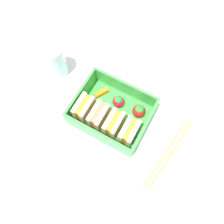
{
  "coord_description": "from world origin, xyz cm",
  "views": [
    {
      "loc": [
        -8.78,
        15.96,
        51.02
      ],
      "look_at": [
        0.0,
        0.0,
        2.7
      ],
      "focal_mm": 35.0,
      "sensor_mm": 36.0,
      "label": 1
    }
  ],
  "objects_px": {
    "sandwich_center_right": "(84,109)",
    "sandwich_center": "(99,116)",
    "sandwich_center_left": "(114,124)",
    "strawberry_left": "(120,102)",
    "sandwich_left": "(129,132)",
    "strawberry_far_left": "(139,111)",
    "drinking_glass": "(55,61)",
    "folded_napkin": "(154,67)",
    "chopstick_pair": "(169,153)",
    "carrot_stick_far_left": "(101,92)"
  },
  "relations": [
    {
      "from": "sandwich_center_right",
      "to": "sandwich_center",
      "type": "bearing_deg",
      "value": 180.0
    },
    {
      "from": "sandwich_center_left",
      "to": "strawberry_left",
      "type": "distance_m",
      "value": 0.06
    },
    {
      "from": "sandwich_left",
      "to": "sandwich_center_left",
      "type": "relative_size",
      "value": 1.0
    },
    {
      "from": "sandwich_center",
      "to": "strawberry_far_left",
      "type": "bearing_deg",
      "value": -140.73
    },
    {
      "from": "strawberry_far_left",
      "to": "drinking_glass",
      "type": "xyz_separation_m",
      "value": [
        0.24,
        -0.01,
        0.02
      ]
    },
    {
      "from": "sandwich_center_right",
      "to": "drinking_glass",
      "type": "bearing_deg",
      "value": -29.38
    },
    {
      "from": "sandwich_center",
      "to": "folded_napkin",
      "type": "bearing_deg",
      "value": -104.55
    },
    {
      "from": "sandwich_center_right",
      "to": "strawberry_left",
      "type": "height_order",
      "value": "sandwich_center_right"
    },
    {
      "from": "sandwich_left",
      "to": "drinking_glass",
      "type": "height_order",
      "value": "drinking_glass"
    },
    {
      "from": "sandwich_center_right",
      "to": "chopstick_pair",
      "type": "distance_m",
      "value": 0.22
    },
    {
      "from": "sandwich_left",
      "to": "sandwich_center_right",
      "type": "bearing_deg",
      "value": 0.0
    },
    {
      "from": "sandwich_center",
      "to": "chopstick_pair",
      "type": "bearing_deg",
      "value": -176.57
    },
    {
      "from": "drinking_glass",
      "to": "sandwich_left",
      "type": "bearing_deg",
      "value": 163.55
    },
    {
      "from": "sandwich_center_left",
      "to": "strawberry_left",
      "type": "xyz_separation_m",
      "value": [
        0.02,
        -0.06,
        -0.01
      ]
    },
    {
      "from": "sandwich_center_right",
      "to": "strawberry_left",
      "type": "bearing_deg",
      "value": -136.55
    },
    {
      "from": "drinking_glass",
      "to": "sandwich_center_right",
      "type": "bearing_deg",
      "value": 150.62
    },
    {
      "from": "sandwich_center_left",
      "to": "strawberry_left",
      "type": "relative_size",
      "value": 1.58
    },
    {
      "from": "sandwich_center_right",
      "to": "chopstick_pair",
      "type": "xyz_separation_m",
      "value": [
        -0.22,
        -0.01,
        -0.04
      ]
    },
    {
      "from": "sandwich_left",
      "to": "chopstick_pair",
      "type": "relative_size",
      "value": 0.28
    },
    {
      "from": "carrot_stick_far_left",
      "to": "sandwich_center_left",
      "type": "bearing_deg",
      "value": 138.12
    },
    {
      "from": "strawberry_left",
      "to": "sandwich_center_right",
      "type": "bearing_deg",
      "value": 43.45
    },
    {
      "from": "drinking_glass",
      "to": "folded_napkin",
      "type": "bearing_deg",
      "value": -149.28
    },
    {
      "from": "sandwich_center_left",
      "to": "sandwich_center",
      "type": "height_order",
      "value": "same"
    },
    {
      "from": "sandwich_left",
      "to": "strawberry_far_left",
      "type": "xyz_separation_m",
      "value": [
        0.0,
        -0.06,
        -0.01
      ]
    },
    {
      "from": "sandwich_left",
      "to": "strawberry_far_left",
      "type": "relative_size",
      "value": 1.47
    },
    {
      "from": "folded_napkin",
      "to": "strawberry_far_left",
      "type": "bearing_deg",
      "value": 98.32
    },
    {
      "from": "drinking_glass",
      "to": "strawberry_far_left",
      "type": "bearing_deg",
      "value": 177.11
    },
    {
      "from": "sandwich_left",
      "to": "strawberry_left",
      "type": "bearing_deg",
      "value": -47.34
    },
    {
      "from": "strawberry_left",
      "to": "carrot_stick_far_left",
      "type": "distance_m",
      "value": 0.06
    },
    {
      "from": "sandwich_center",
      "to": "chopstick_pair",
      "type": "xyz_separation_m",
      "value": [
        -0.18,
        -0.01,
        -0.04
      ]
    },
    {
      "from": "strawberry_left",
      "to": "chopstick_pair",
      "type": "relative_size",
      "value": 0.18
    },
    {
      "from": "strawberry_far_left",
      "to": "sandwich_center",
      "type": "bearing_deg",
      "value": 39.27
    },
    {
      "from": "sandwich_left",
      "to": "strawberry_left",
      "type": "height_order",
      "value": "sandwich_left"
    },
    {
      "from": "strawberry_far_left",
      "to": "carrot_stick_far_left",
      "type": "xyz_separation_m",
      "value": [
        0.11,
        -0.0,
        -0.01
      ]
    },
    {
      "from": "strawberry_far_left",
      "to": "strawberry_left",
      "type": "distance_m",
      "value": 0.05
    },
    {
      "from": "sandwich_center",
      "to": "folded_napkin",
      "type": "height_order",
      "value": "sandwich_center"
    },
    {
      "from": "sandwich_center",
      "to": "carrot_stick_far_left",
      "type": "height_order",
      "value": "sandwich_center"
    },
    {
      "from": "strawberry_left",
      "to": "drinking_glass",
      "type": "height_order",
      "value": "drinking_glass"
    },
    {
      "from": "sandwich_center",
      "to": "sandwich_center_left",
      "type": "bearing_deg",
      "value": 180.0
    },
    {
      "from": "sandwich_center_left",
      "to": "strawberry_far_left",
      "type": "bearing_deg",
      "value": -120.03
    },
    {
      "from": "sandwich_center_left",
      "to": "strawberry_far_left",
      "type": "xyz_separation_m",
      "value": [
        -0.03,
        -0.06,
        -0.01
      ]
    },
    {
      "from": "sandwich_center_left",
      "to": "sandwich_center_right",
      "type": "xyz_separation_m",
      "value": [
        0.08,
        0.0,
        0.0
      ]
    },
    {
      "from": "sandwich_left",
      "to": "strawberry_far_left",
      "type": "bearing_deg",
      "value": -86.17
    },
    {
      "from": "strawberry_left",
      "to": "carrot_stick_far_left",
      "type": "relative_size",
      "value": 0.95
    },
    {
      "from": "sandwich_left",
      "to": "folded_napkin",
      "type": "xyz_separation_m",
      "value": [
        0.03,
        -0.2,
        -0.04
      ]
    },
    {
      "from": "sandwich_center_right",
      "to": "chopstick_pair",
      "type": "height_order",
      "value": "sandwich_center_right"
    },
    {
      "from": "chopstick_pair",
      "to": "sandwich_center_left",
      "type": "bearing_deg",
      "value": 4.38
    },
    {
      "from": "strawberry_far_left",
      "to": "strawberry_left",
      "type": "height_order",
      "value": "strawberry_far_left"
    },
    {
      "from": "sandwich_left",
      "to": "sandwich_center",
      "type": "relative_size",
      "value": 1.0
    },
    {
      "from": "strawberry_far_left",
      "to": "chopstick_pair",
      "type": "distance_m",
      "value": 0.12
    }
  ]
}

